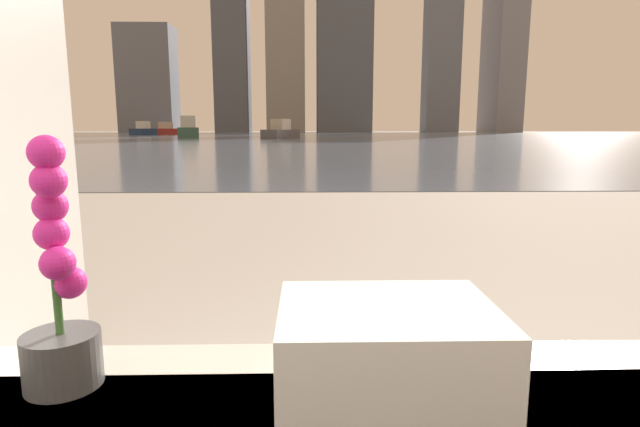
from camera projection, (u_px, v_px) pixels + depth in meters
The scene contains 10 objects.
potted_orchid at pixel (59, 305), 0.74m from camera, with size 0.11×0.11×0.38m.
towel_stack at pixel (386, 364), 0.66m from camera, with size 0.28×0.22×0.16m.
harbor_water at pixel (309, 136), 61.09m from camera, with size 180.00×110.00×0.01m.
harbor_boat_1 at pixel (281, 132), 42.20m from camera, with size 3.17×4.67×1.66m.
harbor_boat_3 at pixel (143, 130), 67.35m from camera, with size 2.35×5.10×1.84m.
harbor_boat_4 at pixel (188, 130), 47.60m from camera, with size 3.05×5.76×2.05m.
harbor_boat_5 at pixel (166, 130), 73.88m from camera, with size 3.64×5.18×1.85m.
skyline_tower_0 at pixel (148, 80), 113.44m from camera, with size 12.11×8.24×23.60m.
skyline_tower_3 at pixel (343, 44), 113.15m from camera, with size 12.09×13.86×39.44m.
skyline_tower_5 at pixel (504, 41), 113.87m from camera, with size 6.06×13.34×41.05m.
Camera 1 is at (-0.16, 0.16, 0.87)m, focal length 28.00 mm.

